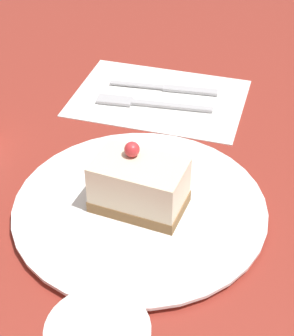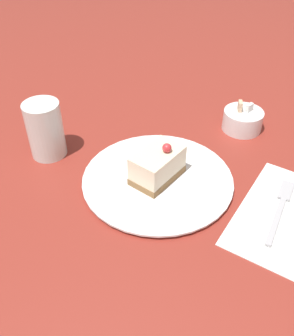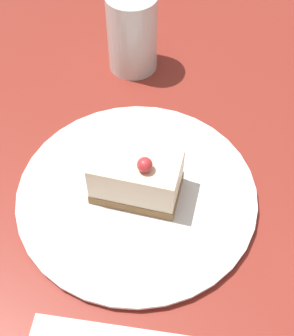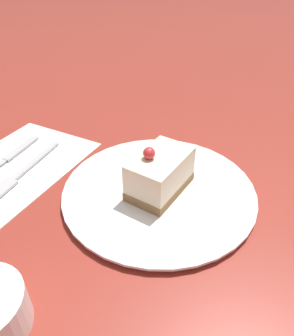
{
  "view_description": "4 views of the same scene",
  "coord_description": "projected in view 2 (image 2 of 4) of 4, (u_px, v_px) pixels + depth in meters",
  "views": [
    {
      "loc": [
        -0.49,
        -0.08,
        0.43
      ],
      "look_at": [
        -0.02,
        -0.03,
        0.06
      ],
      "focal_mm": 60.0,
      "sensor_mm": 36.0,
      "label": 1
    },
    {
      "loc": [
        0.16,
        -0.52,
        0.47
      ],
      "look_at": [
        -0.05,
        -0.03,
        0.04
      ],
      "focal_mm": 40.0,
      "sensor_mm": 36.0,
      "label": 2
    },
    {
      "loc": [
        0.29,
        -0.01,
        0.47
      ],
      "look_at": [
        -0.03,
        -0.01,
        0.06
      ],
      "focal_mm": 50.0,
      "sensor_mm": 36.0,
      "label": 3
    },
    {
      "loc": [
        -0.12,
        0.34,
        0.32
      ],
      "look_at": [
        -0.01,
        -0.02,
        0.05
      ],
      "focal_mm": 35.0,
      "sensor_mm": 36.0,
      "label": 4
    }
  ],
  "objects": [
    {
      "name": "napkin",
      "position": [
        293.0,
        218.0,
        0.64
      ],
      "size": [
        0.21,
        0.27,
        0.0
      ],
      "rotation": [
        0.0,
        0.0,
        -0.17
      ],
      "color": "white",
      "rests_on": "ground_plane"
    },
    {
      "name": "fork",
      "position": [
        281.0,
        205.0,
        0.66
      ],
      "size": [
        0.03,
        0.17,
        0.0
      ],
      "rotation": [
        0.0,
        0.0,
        -0.07
      ],
      "color": "#B2B2B7",
      "rests_on": "napkin"
    },
    {
      "name": "sugar_bowl",
      "position": [
        243.0,
        120.0,
        0.84
      ],
      "size": [
        0.09,
        0.09,
        0.07
      ],
      "color": "white",
      "rests_on": "ground_plane"
    },
    {
      "name": "cake_slice",
      "position": [
        158.0,
        165.0,
        0.69
      ],
      "size": [
        0.09,
        0.11,
        0.08
      ],
      "rotation": [
        0.0,
        0.0,
        -0.27
      ],
      "color": "olive",
      "rests_on": "plate"
    },
    {
      "name": "plate",
      "position": [
        158.0,
        180.0,
        0.71
      ],
      "size": [
        0.28,
        0.28,
        0.01
      ],
      "color": "white",
      "rests_on": "ground_plane"
    },
    {
      "name": "ground_plane",
      "position": [
        175.0,
        180.0,
        0.72
      ],
      "size": [
        4.0,
        4.0,
        0.0
      ],
      "primitive_type": "plane",
      "color": "maroon"
    },
    {
      "name": "drinking_glass",
      "position": [
        45.0,
        130.0,
        0.74
      ],
      "size": [
        0.07,
        0.07,
        0.12
      ],
      "color": "silver",
      "rests_on": "ground_plane"
    }
  ]
}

